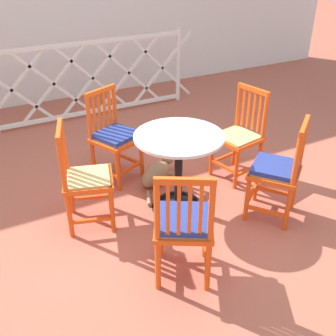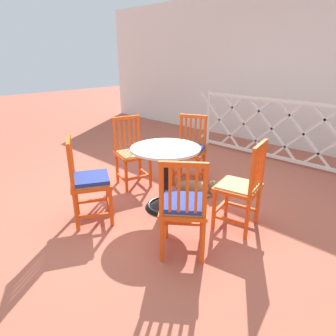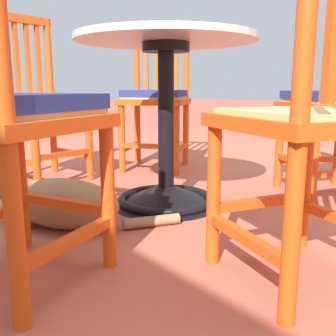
# 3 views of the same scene
# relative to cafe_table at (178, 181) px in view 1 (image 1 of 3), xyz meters

# --- Properties ---
(ground_plane) EXTENTS (24.00, 24.00, 0.00)m
(ground_plane) POSITION_rel_cafe_table_xyz_m (-0.14, -0.16, -0.28)
(ground_plane) COLOR #AD5642
(lattice_fence_panel) EXTENTS (3.02, 0.06, 1.04)m
(lattice_fence_panel) POSITION_rel_cafe_table_xyz_m (0.06, 2.46, 0.24)
(lattice_fence_panel) COLOR silver
(lattice_fence_panel) RESTS_ON ground_plane
(cafe_table) EXTENTS (0.76, 0.76, 0.73)m
(cafe_table) POSITION_rel_cafe_table_xyz_m (0.00, 0.00, 0.00)
(cafe_table) COLOR black
(cafe_table) RESTS_ON ground_plane
(orange_chair_near_fence) EXTENTS (0.53, 0.53, 0.91)m
(orange_chair_near_fence) POSITION_rel_cafe_table_xyz_m (-0.29, 0.76, 0.16)
(orange_chair_near_fence) COLOR #E04C14
(orange_chair_near_fence) RESTS_ON ground_plane
(orange_chair_facing_out) EXTENTS (0.50, 0.50, 0.91)m
(orange_chair_facing_out) POSITION_rel_cafe_table_xyz_m (-0.79, 0.17, 0.15)
(orange_chair_facing_out) COLOR #E04C14
(orange_chair_facing_out) RESTS_ON ground_plane
(orange_chair_tucked_in) EXTENTS (0.55, 0.55, 0.91)m
(orange_chair_tucked_in) POSITION_rel_cafe_table_xyz_m (-0.37, -0.74, 0.16)
(orange_chair_tucked_in) COLOR #E04C14
(orange_chair_tucked_in) RESTS_ON ground_plane
(orange_chair_at_corner) EXTENTS (0.56, 0.56, 0.91)m
(orange_chair_at_corner) POSITION_rel_cafe_table_xyz_m (0.68, -0.48, 0.16)
(orange_chair_at_corner) COLOR #E04C14
(orange_chair_at_corner) RESTS_ON ground_plane
(orange_chair_by_planter) EXTENTS (0.47, 0.47, 0.91)m
(orange_chair_by_planter) POSITION_rel_cafe_table_xyz_m (0.81, 0.23, 0.15)
(orange_chair_by_planter) COLOR #E04C14
(orange_chair_by_planter) RESTS_ON ground_plane
(tabby_cat) EXTENTS (0.54, 0.57, 0.23)m
(tabby_cat) POSITION_rel_cafe_table_xyz_m (0.05, 0.50, -0.19)
(tabby_cat) COLOR #8E704C
(tabby_cat) RESTS_ON ground_plane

